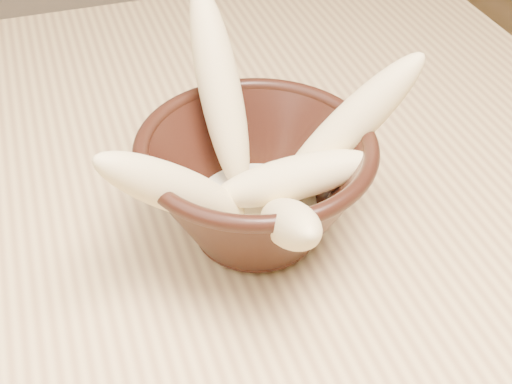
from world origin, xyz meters
TOP-DOWN VIEW (x-y plane):
  - table at (0.00, 0.00)m, footprint 1.20×0.80m
  - bowl at (0.20, -0.07)m, footprint 0.18×0.18m
  - milk_puddle at (0.20, -0.07)m, footprint 0.10×0.10m
  - banana_upright at (0.19, -0.01)m, footprint 0.04×0.12m
  - banana_left at (0.13, -0.09)m, footprint 0.13×0.06m
  - banana_right at (0.27, -0.08)m, footprint 0.14×0.04m
  - banana_across at (0.22, -0.09)m, footprint 0.13×0.07m
  - banana_front at (0.20, -0.14)m, footprint 0.05×0.13m

SIDE VIEW (x-z plane):
  - table at x=0.00m, z-range 0.30..1.05m
  - milk_puddle at x=0.20m, z-range 0.78..0.79m
  - bowl at x=0.20m, z-range 0.76..0.86m
  - banana_across at x=0.22m, z-range 0.79..0.86m
  - banana_front at x=0.20m, z-range 0.77..0.88m
  - banana_left at x=0.13m, z-range 0.77..0.90m
  - banana_right at x=0.27m, z-range 0.78..0.91m
  - banana_upright at x=0.19m, z-range 0.78..0.94m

